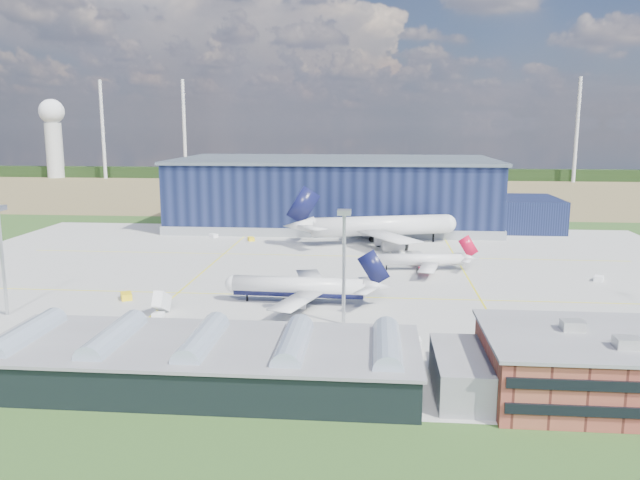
{
  "coord_description": "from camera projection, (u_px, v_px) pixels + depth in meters",
  "views": [
    {
      "loc": [
        15.91,
        -148.26,
        39.17
      ],
      "look_at": [
        1.55,
        12.23,
        9.1
      ],
      "focal_mm": 35.0,
      "sensor_mm": 36.0,
      "label": 1
    }
  ],
  "objects": [
    {
      "name": "ground",
      "position": [
        309.0,
        285.0,
        153.74
      ],
      "size": [
        600.0,
        600.0,
        0.0
      ],
      "primitive_type": "plane",
      "color": "#2C4F1D",
      "rests_on": "ground"
    },
    {
      "name": "apron",
      "position": [
        313.0,
        275.0,
        163.53
      ],
      "size": [
        220.0,
        160.0,
        0.08
      ],
      "color": "#9E9E99",
      "rests_on": "ground"
    },
    {
      "name": "farmland",
      "position": [
        349.0,
        191.0,
        369.15
      ],
      "size": [
        600.0,
        220.0,
        0.01
      ],
      "primitive_type": "cube",
      "color": "olive",
      "rests_on": "ground"
    },
    {
      "name": "treeline",
      "position": [
        354.0,
        174.0,
        446.75
      ],
      "size": [
        600.0,
        8.0,
        8.0
      ],
      "primitive_type": "cube",
      "color": "black",
      "rests_on": "ground"
    },
    {
      "name": "horizon_dressing",
      "position": [
        90.0,
        131.0,
        452.47
      ],
      "size": [
        440.2,
        18.0,
        70.0
      ],
      "color": "silver",
      "rests_on": "ground"
    },
    {
      "name": "hangar",
      "position": [
        342.0,
        195.0,
        244.19
      ],
      "size": [
        145.0,
        62.0,
        26.1
      ],
      "color": "black",
      "rests_on": "ground"
    },
    {
      "name": "glass_concourse",
      "position": [
        226.0,
        361.0,
        94.89
      ],
      "size": [
        78.0,
        23.0,
        8.6
      ],
      "color": "black",
      "rests_on": "ground"
    },
    {
      "name": "light_mast_west",
      "position": [
        1.0,
        242.0,
        126.79
      ],
      "size": [
        2.6,
        2.6,
        23.0
      ],
      "color": "#B3B6BA",
      "rests_on": "ground"
    },
    {
      "name": "light_mast_center",
      "position": [
        344.0,
        248.0,
        120.66
      ],
      "size": [
        2.6,
        2.6,
        23.0
      ],
      "color": "#B3B6BA",
      "rests_on": "ground"
    },
    {
      "name": "airliner_navy",
      "position": [
        299.0,
        277.0,
        136.92
      ],
      "size": [
        39.22,
        38.44,
        12.23
      ],
      "primitive_type": null,
      "rotation": [
        0.0,
        0.0,
        3.09
      ],
      "color": "silver",
      "rests_on": "ground"
    },
    {
      "name": "airliner_red",
      "position": [
        421.0,
        253.0,
        168.06
      ],
      "size": [
        31.45,
        30.87,
        9.51
      ],
      "primitive_type": null,
      "rotation": [
        0.0,
        0.0,
        3.23
      ],
      "color": "silver",
      "rests_on": "ground"
    },
    {
      "name": "airliner_widebody",
      "position": [
        381.0,
        216.0,
        204.28
      ],
      "size": [
        71.78,
        70.88,
        19.13
      ],
      "primitive_type": null,
      "rotation": [
        0.0,
        0.0,
        0.27
      ],
      "color": "silver",
      "rests_on": "ground"
    },
    {
      "name": "gse_tug_a",
      "position": [
        126.0,
        296.0,
        141.08
      ],
      "size": [
        3.74,
        4.36,
        1.55
      ],
      "primitive_type": "cube",
      "rotation": [
        0.0,
        0.0,
        0.48
      ],
      "color": "yellow",
      "rests_on": "ground"
    },
    {
      "name": "gse_van_a",
      "position": [
        403.0,
        346.0,
        107.78
      ],
      "size": [
        6.34,
        3.12,
        2.69
      ],
      "primitive_type": "cube",
      "rotation": [
        0.0,
        0.0,
        1.64
      ],
      "color": "white",
      "rests_on": "ground"
    },
    {
      "name": "gse_cart_a",
      "position": [
        599.0,
        279.0,
        157.44
      ],
      "size": [
        3.2,
        3.7,
        1.35
      ],
      "primitive_type": "cube",
      "rotation": [
        0.0,
        0.0,
        -0.43
      ],
      "color": "white",
      "rests_on": "ground"
    },
    {
      "name": "gse_van_b",
      "position": [
        399.0,
        251.0,
        190.78
      ],
      "size": [
        3.84,
        4.8,
        2.0
      ],
      "primitive_type": "cube",
      "rotation": [
        0.0,
        0.0,
        0.49
      ],
      "color": "white",
      "rests_on": "ground"
    },
    {
      "name": "gse_tug_c",
      "position": [
        251.0,
        239.0,
        211.64
      ],
      "size": [
        2.98,
        3.58,
        1.34
      ],
      "primitive_type": "cube",
      "rotation": [
        0.0,
        0.0,
        0.41
      ],
      "color": "yellow",
      "rests_on": "ground"
    },
    {
      "name": "gse_cart_b",
      "position": [
        213.0,
        236.0,
        217.87
      ],
      "size": [
        3.6,
        3.51,
        1.31
      ],
      "primitive_type": "cube",
      "rotation": [
        0.0,
        0.0,
        0.85
      ],
      "color": "white",
      "rests_on": "ground"
    },
    {
      "name": "gse_van_c",
      "position": [
        544.0,
        341.0,
        111.2
      ],
      "size": [
        4.98,
        3.61,
        2.16
      ],
      "primitive_type": "cube",
      "rotation": [
        0.0,
        0.0,
        1.21
      ],
      "color": "white",
      "rests_on": "ground"
    },
    {
      "name": "airstair",
      "position": [
        162.0,
        306.0,
        130.2
      ],
      "size": [
        2.38,
        5.37,
        3.37
      ],
      "primitive_type": "cube",
      "rotation": [
        0.0,
        0.0,
        -0.05
      ],
      "color": "white",
      "rests_on": "ground"
    },
    {
      "name": "car_a",
      "position": [
        264.0,
        353.0,
        106.88
      ],
      "size": [
        3.29,
        2.02,
        1.05
      ],
      "primitive_type": "imported",
      "rotation": [
        0.0,
        0.0,
        1.29
      ],
      "color": "#99999E",
      "rests_on": "ground"
    },
    {
      "name": "car_b",
      "position": [
        398.0,
        341.0,
        112.48
      ],
      "size": [
        4.16,
        1.77,
        1.33
      ],
      "primitive_type": "imported",
      "rotation": [
        0.0,
        0.0,
        1.48
      ],
      "color": "#99999E",
      "rests_on": "ground"
    }
  ]
}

